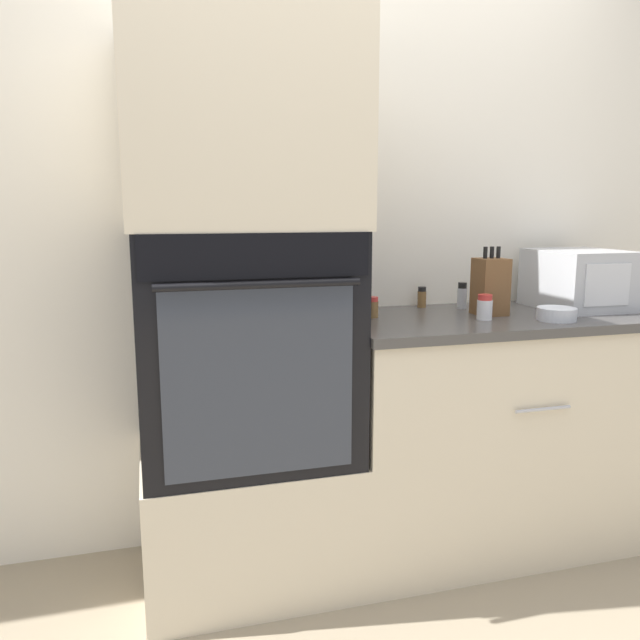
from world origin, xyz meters
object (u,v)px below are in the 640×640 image
(bowl, at_px, (557,314))
(condiment_jar_back, at_px, (373,307))
(wall_oven, at_px, (245,344))
(microwave, at_px, (579,279))
(condiment_jar_mid, at_px, (422,297))
(condiment_jar_far, at_px, (485,307))
(condiment_jar_near, at_px, (462,296))
(knife_block, at_px, (490,286))

(bowl, height_order, condiment_jar_back, condiment_jar_back)
(wall_oven, distance_m, microwave, 1.41)
(wall_oven, distance_m, condiment_jar_back, 0.51)
(wall_oven, height_order, condiment_jar_mid, wall_oven)
(condiment_jar_mid, distance_m, condiment_jar_far, 0.35)
(condiment_jar_near, height_order, condiment_jar_far, condiment_jar_near)
(wall_oven, xyz_separation_m, condiment_jar_back, (0.50, 0.07, 0.10))
(microwave, xyz_separation_m, knife_block, (-0.44, -0.05, -0.01))
(bowl, xyz_separation_m, condiment_jar_near, (-0.20, 0.35, 0.03))
(condiment_jar_far, relative_size, condiment_jar_back, 1.20)
(bowl, relative_size, condiment_jar_mid, 1.67)
(microwave, relative_size, condiment_jar_back, 4.88)
(condiment_jar_near, bearing_deg, knife_block, -80.81)
(condiment_jar_mid, bearing_deg, condiment_jar_back, -148.18)
(knife_block, distance_m, condiment_jar_mid, 0.30)
(wall_oven, distance_m, condiment_jar_mid, 0.83)
(condiment_jar_near, bearing_deg, wall_oven, -169.21)
(microwave, bearing_deg, knife_block, -173.92)
(bowl, height_order, condiment_jar_mid, condiment_jar_mid)
(wall_oven, height_order, microwave, wall_oven)
(condiment_jar_near, distance_m, condiment_jar_far, 0.27)
(microwave, distance_m, condiment_jar_back, 0.90)
(wall_oven, xyz_separation_m, microwave, (1.40, 0.06, 0.18))
(condiment_jar_mid, relative_size, condiment_jar_back, 1.09)
(bowl, bearing_deg, knife_block, 134.34)
(knife_block, distance_m, condiment_jar_near, 0.18)
(bowl, bearing_deg, condiment_jar_mid, 130.10)
(knife_block, bearing_deg, microwave, 6.08)
(wall_oven, bearing_deg, condiment_jar_far, -5.57)
(bowl, xyz_separation_m, condiment_jar_far, (-0.25, 0.08, 0.02))
(wall_oven, height_order, condiment_jar_back, wall_oven)
(wall_oven, height_order, condiment_jar_near, wall_oven)
(condiment_jar_mid, height_order, condiment_jar_far, condiment_jar_far)
(condiment_jar_far, bearing_deg, condiment_jar_near, 79.49)
(wall_oven, bearing_deg, condiment_jar_back, 7.95)
(condiment_jar_mid, bearing_deg, condiment_jar_far, -73.33)
(microwave, relative_size, knife_block, 1.45)
(condiment_jar_back, bearing_deg, condiment_jar_near, 14.01)
(condiment_jar_mid, relative_size, condiment_jar_far, 0.91)
(wall_oven, xyz_separation_m, condiment_jar_far, (0.89, -0.09, 0.10))
(bowl, bearing_deg, wall_oven, 171.50)
(condiment_jar_near, relative_size, condiment_jar_mid, 1.24)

